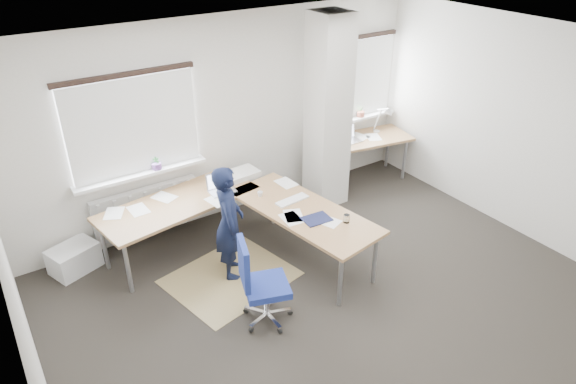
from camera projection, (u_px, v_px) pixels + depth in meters
ground at (337, 301)px, 5.84m from camera, size 6.00×6.00×0.00m
room_shell at (331, 144)px, 5.41m from camera, size 6.04×5.04×2.82m
floor_mat at (230, 277)px, 6.21m from camera, size 1.60×1.44×0.01m
white_crate at (74, 258)px, 6.28m from camera, size 0.65×0.55×0.33m
desk_main at (243, 207)px, 6.33m from camera, size 2.79×2.63×0.96m
desk_side at (366, 140)px, 8.16m from camera, size 1.50×0.93×1.22m
task_chair at (263, 299)px, 5.44m from camera, size 0.59×0.57×1.03m
person at (229, 222)px, 5.97m from camera, size 0.53×0.62×1.43m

